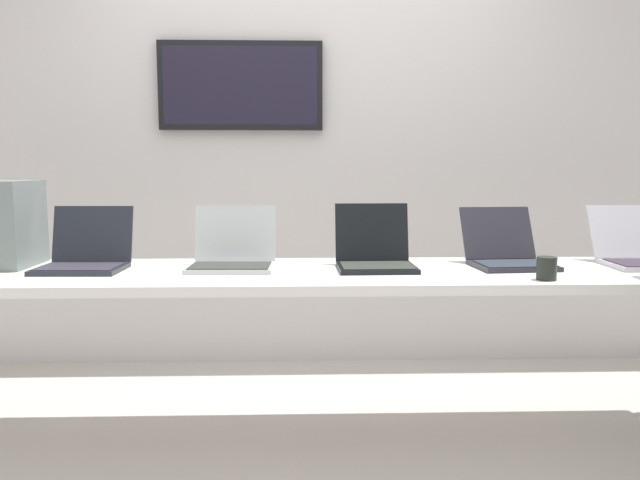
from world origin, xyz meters
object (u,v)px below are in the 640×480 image
at_px(laptop_station_2, 375,254).
at_px(coffee_mug, 547,268).
at_px(workbench, 319,281).
at_px(laptop_station_1, 233,254).
at_px(laptop_station_3, 507,253).
at_px(laptop_station_0, 85,255).

distance_m(laptop_station_2, coffee_mug, 0.70).
bearing_deg(workbench, laptop_station_2, 13.32).
distance_m(laptop_station_1, laptop_station_2, 0.61).
bearing_deg(laptop_station_1, laptop_station_2, -1.47).
bearing_deg(laptop_station_3, coffee_mug, -83.96).
relative_size(laptop_station_0, laptop_station_1, 0.97).
height_order(laptop_station_0, laptop_station_1, same).
distance_m(laptop_station_1, laptop_station_3, 1.20).
xyz_separation_m(laptop_station_0, laptop_station_3, (1.82, 0.04, -0.00)).
height_order(laptop_station_3, coffee_mug, laptop_station_3).
bearing_deg(laptop_station_3, workbench, -173.17).
bearing_deg(laptop_station_3, laptop_station_0, -178.74).
xyz_separation_m(laptop_station_3, coffee_mug, (0.04, -0.35, -0.01)).
distance_m(workbench, laptop_station_2, 0.27).
height_order(laptop_station_0, coffee_mug, laptop_station_0).
relative_size(laptop_station_0, laptop_station_3, 0.90).
relative_size(workbench, laptop_station_0, 9.69).
distance_m(laptop_station_0, laptop_station_1, 0.62).
xyz_separation_m(workbench, coffee_mug, (0.87, -0.25, 0.09)).
relative_size(workbench, laptop_station_2, 10.39).
distance_m(laptop_station_0, laptop_station_3, 1.83).
xyz_separation_m(laptop_station_1, coffee_mug, (1.24, -0.32, -0.02)).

